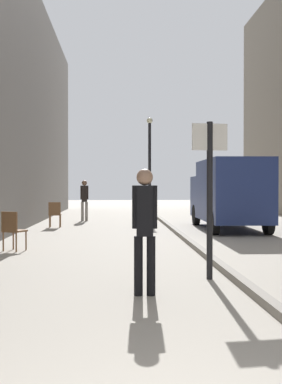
# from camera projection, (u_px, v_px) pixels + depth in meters

# --- Properties ---
(ground_plane) EXTENTS (80.00, 80.00, 0.00)m
(ground_plane) POSITION_uv_depth(u_px,v_px,m) (129.00, 241.00, 14.12)
(ground_plane) COLOR #A8A093
(kerb_strip) EXTENTS (0.16, 40.00, 0.12)m
(kerb_strip) POSITION_uv_depth(u_px,v_px,m) (186.00, 239.00, 14.20)
(kerb_strip) COLOR gray
(kerb_strip) RESTS_ON ground_plane
(pedestrian_main_foreground) EXTENTS (0.35, 0.23, 1.78)m
(pedestrian_main_foreground) POSITION_uv_depth(u_px,v_px,m) (145.00, 223.00, 7.16)
(pedestrian_main_foreground) COLOR black
(pedestrian_main_foreground) RESTS_ON ground_plane
(pedestrian_mid_block) EXTENTS (0.35, 0.23, 1.78)m
(pedestrian_mid_block) POSITION_uv_depth(u_px,v_px,m) (84.00, 197.00, 22.32)
(pedestrian_mid_block) COLOR gray
(pedestrian_mid_block) RESTS_ON ground_plane
(delivery_van) EXTENTS (1.96, 5.61, 2.42)m
(delivery_van) POSITION_uv_depth(u_px,v_px,m) (229.00, 193.00, 17.92)
(delivery_van) COLOR navy
(delivery_van) RESTS_ON ground_plane
(street_sign_post) EXTENTS (0.60, 0.11, 2.60)m
(street_sign_post) POSITION_uv_depth(u_px,v_px,m) (210.00, 186.00, 8.40)
(street_sign_post) COLOR black
(street_sign_post) RESTS_ON ground_plane
(lamp_post) EXTENTS (0.28, 0.28, 4.76)m
(lamp_post) POSITION_uv_depth(u_px,v_px,m) (150.00, 161.00, 24.11)
(lamp_post) COLOR black
(lamp_post) RESTS_ON ground_plane
(cafe_chair_near_window) EXTENTS (0.45, 0.45, 0.94)m
(cafe_chair_near_window) POSITION_uv_depth(u_px,v_px,m) (55.00, 213.00, 18.75)
(cafe_chair_near_window) COLOR brown
(cafe_chair_near_window) RESTS_ON ground_plane
(cafe_chair_by_doorway) EXTENTS (0.59, 0.59, 0.94)m
(cafe_chair_by_doorway) POSITION_uv_depth(u_px,v_px,m) (12.00, 228.00, 12.01)
(cafe_chair_by_doorway) COLOR brown
(cafe_chair_by_doorway) RESTS_ON ground_plane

